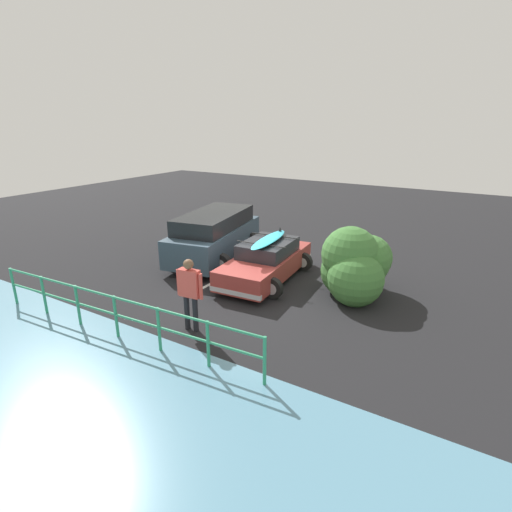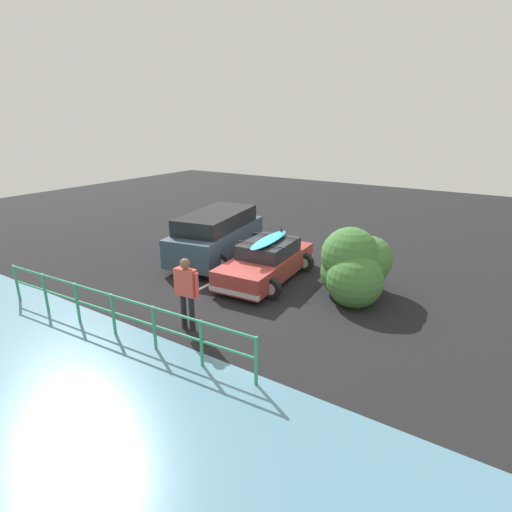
{
  "view_description": "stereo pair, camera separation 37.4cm",
  "coord_description": "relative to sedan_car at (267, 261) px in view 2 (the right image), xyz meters",
  "views": [
    {
      "loc": [
        -6.03,
        9.76,
        4.86
      ],
      "look_at": [
        -0.11,
        -0.07,
        0.95
      ],
      "focal_mm": 28.0,
      "sensor_mm": 36.0,
      "label": 1
    },
    {
      "loc": [
        -6.35,
        9.56,
        4.86
      ],
      "look_at": [
        -0.11,
        -0.07,
        0.95
      ],
      "focal_mm": 28.0,
      "sensor_mm": 36.0,
      "label": 2
    }
  ],
  "objects": [
    {
      "name": "suv_car",
      "position": [
        2.54,
        -0.68,
        0.32
      ],
      "size": [
        3.02,
        4.8,
        1.76
      ],
      "color": "#334756",
      "rests_on": "ground"
    },
    {
      "name": "parking_stripe",
      "position": [
        1.27,
        0.03,
        -0.59
      ],
      "size": [
        0.12,
        4.56,
        0.0
      ],
      "primitive_type": "cube",
      "rotation": [
        0.0,
        0.0,
        1.57
      ],
      "color": "silver",
      "rests_on": "ground"
    },
    {
      "name": "railing_fence",
      "position": [
        1.18,
        5.0,
        0.09
      ],
      "size": [
        7.82,
        0.5,
        1.05
      ],
      "color": "#2D9366",
      "rests_on": "ground"
    },
    {
      "name": "bush_near_left",
      "position": [
        -2.81,
        -0.28,
        0.31
      ],
      "size": [
        1.96,
        2.59,
        2.13
      ],
      "color": "#4C3828",
      "rests_on": "ground"
    },
    {
      "name": "sedan_car",
      "position": [
        0.0,
        0.0,
        0.0
      ],
      "size": [
        2.44,
        4.17,
        1.51
      ],
      "color": "#9E3833",
      "rests_on": "ground"
    },
    {
      "name": "ground_plane",
      "position": [
        0.11,
        0.7,
        -0.6
      ],
      "size": [
        44.0,
        44.0,
        0.02
      ],
      "primitive_type": "cube",
      "color": "black",
      "rests_on": "ground"
    },
    {
      "name": "person_bystander",
      "position": [
        -0.11,
        3.85,
        0.5
      ],
      "size": [
        0.71,
        0.25,
        1.83
      ],
      "color": "black",
      "rests_on": "ground"
    }
  ]
}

